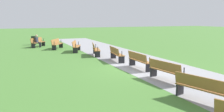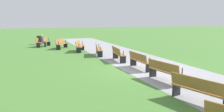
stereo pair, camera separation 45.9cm
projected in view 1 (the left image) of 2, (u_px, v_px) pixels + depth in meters
The scene contains 12 objects.
ground_plane at pixel (140, 69), 12.53m from camera, with size 120.00×120.00×0.00m, color #477A33.
path_paving at pixel (155, 67), 12.91m from camera, with size 41.29×4.09×0.01m, color #939399.
bench_0 at pixel (38, 42), 22.18m from camera, with size 1.83×1.53×0.89m.
bench_1 at pixel (57, 44), 20.70m from camera, with size 1.91×1.36×0.89m.
bench_2 at pixel (76, 46), 18.96m from camera, with size 1.97×1.16×0.89m.
bench_3 at pixel (95, 49), 16.97m from camera, with size 1.99×0.94×0.89m.
bench_4 at pixel (116, 53), 14.79m from camera, with size 1.97×0.71×0.89m.
bench_5 at pixel (139, 60), 12.43m from camera, with size 1.93×0.47×0.89m.
bench_6 at pixel (166, 70), 9.94m from camera, with size 1.97×0.71×0.89m.
bench_7 at pixel (203, 88), 7.37m from camera, with size 1.99×0.94×0.89m.
person_seated at pixel (37, 41), 21.86m from camera, with size 0.55×0.60×1.20m.
trash_bin at pixel (34, 40), 24.03m from camera, with size 0.47×0.47×0.91m, color black.
Camera 1 is at (10.69, -6.20, 2.67)m, focal length 36.92 mm.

